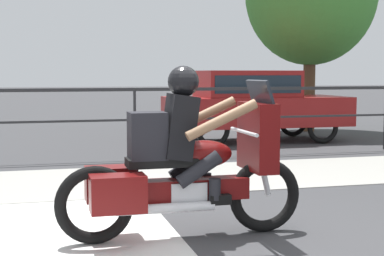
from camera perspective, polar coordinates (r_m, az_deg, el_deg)
The scene contains 5 objects.
ground_plane at distance 5.44m, azimuth 4.01°, elevation -11.17°, with size 120.00×120.00×0.00m, color #38383A.
sidewalk_band at distance 8.64m, azimuth -3.28°, elevation -4.91°, with size 44.00×2.40×0.01m, color #99968E.
fence_railing at distance 10.59m, azimuth -5.58°, elevation 2.41°, with size 36.00×0.05×1.28m.
motorcycle at distance 5.48m, azimuth -0.78°, elevation -3.39°, with size 2.36×0.76×1.61m.
parked_car at distance 13.26m, azimuth 5.91°, elevation 2.63°, with size 4.04×1.69×1.59m.
Camera 1 is at (-1.69, -4.93, 1.55)m, focal length 55.00 mm.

